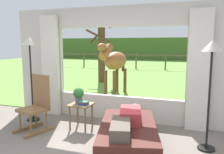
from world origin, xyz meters
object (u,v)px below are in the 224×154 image
object	(u,v)px
reclining_person	(127,119)
horse	(115,61)
book_stack	(84,103)
floor_lamp_left	(30,54)
potted_plant	(79,94)
recliner_sofa	(128,136)
side_table	(81,108)
floor_lamp_right	(211,62)
rocking_chair	(37,104)
pasture_tree	(102,49)

from	to	relation	value
reclining_person	horse	bearing A→B (deg)	96.91
book_stack	floor_lamp_left	size ratio (longest dim) A/B	0.11
book_stack	potted_plant	bearing A→B (deg)	145.63
recliner_sofa	side_table	distance (m)	1.30
potted_plant	recliner_sofa	bearing A→B (deg)	-27.34
reclining_person	horse	distance (m)	4.12
book_stack	horse	bearing A→B (deg)	97.28
book_stack	floor_lamp_right	distance (m)	2.46
potted_plant	book_stack	world-z (taller)	potted_plant
reclining_person	floor_lamp_right	bearing A→B (deg)	5.38
floor_lamp_right	floor_lamp_left	bearing A→B (deg)	175.44
side_table	floor_lamp_left	bearing A→B (deg)	175.16
floor_lamp_left	potted_plant	bearing A→B (deg)	-2.30
side_table	floor_lamp_right	size ratio (longest dim) A/B	0.29
reclining_person	potted_plant	size ratio (longest dim) A/B	4.45
rocking_chair	side_table	world-z (taller)	rocking_chair
rocking_chair	floor_lamp_left	xyz separation A→B (m)	(-0.48, 0.46, 0.97)
reclining_person	book_stack	distance (m)	1.20
recliner_sofa	side_table	world-z (taller)	side_table
horse	rocking_chair	bearing A→B (deg)	91.11
book_stack	floor_lamp_right	world-z (taller)	floor_lamp_right
rocking_chair	floor_lamp_left	size ratio (longest dim) A/B	0.60
potted_plant	floor_lamp_right	world-z (taller)	floor_lamp_right
rocking_chair	horse	size ratio (longest dim) A/B	0.62
book_stack	recliner_sofa	bearing A→B (deg)	-26.11
side_table	floor_lamp_right	bearing A→B (deg)	-4.40
reclining_person	book_stack	world-z (taller)	reclining_person
rocking_chair	floor_lamp_left	world-z (taller)	floor_lamp_left
potted_plant	pasture_tree	world-z (taller)	pasture_tree
rocking_chair	potted_plant	world-z (taller)	rocking_chair
reclining_person	side_table	world-z (taller)	reclining_person
floor_lamp_right	rocking_chair	bearing A→B (deg)	-176.91
reclining_person	floor_lamp_left	world-z (taller)	floor_lamp_left
horse	pasture_tree	xyz separation A→B (m)	(-1.34, 2.23, 0.36)
recliner_sofa	book_stack	size ratio (longest dim) A/B	9.08
potted_plant	rocking_chair	bearing A→B (deg)	-149.91
rocking_chair	recliner_sofa	bearing A→B (deg)	11.60
recliner_sofa	floor_lamp_right	bearing A→B (deg)	3.35
recliner_sofa	reclining_person	bearing A→B (deg)	-104.21
recliner_sofa	horse	xyz separation A→B (m)	(-1.47, 3.75, 0.94)
floor_lamp_left	side_table	bearing A→B (deg)	-4.84
reclining_person	floor_lamp_left	bearing A→B (deg)	149.01
book_stack	pasture_tree	size ratio (longest dim) A/B	0.07
reclining_person	potted_plant	xyz separation A→B (m)	(-1.22, 0.68, 0.18)
floor_lamp_right	side_table	bearing A→B (deg)	175.60
floor_lamp_left	reclining_person	bearing A→B (deg)	-16.79
book_stack	floor_lamp_right	size ratio (longest dim) A/B	0.12
side_table	horse	bearing A→B (deg)	95.78
recliner_sofa	floor_lamp_right	world-z (taller)	floor_lamp_right
reclining_person	side_table	distance (m)	1.31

